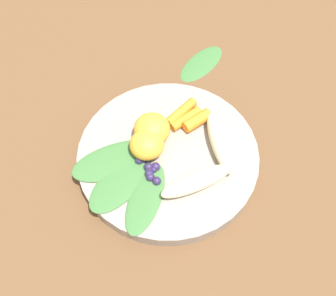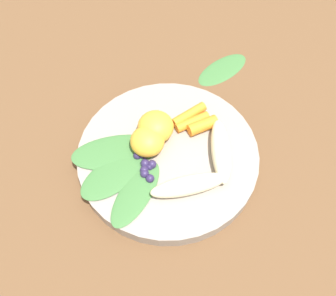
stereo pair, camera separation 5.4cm
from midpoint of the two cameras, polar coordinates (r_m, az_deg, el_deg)
The scene contains 14 objects.
ground_plane at distance 0.57m, azimuth 2.70°, elevation -2.12°, with size 2.40×2.40×0.00m, color brown.
bowl at distance 0.56m, azimuth 2.75°, elevation -1.46°, with size 0.28×0.28×0.03m, color gray.
banana_peeled_left at distance 0.54m, azimuth 11.24°, elevation -0.64°, with size 0.11×0.03×0.03m, color beige.
banana_peeled_right at distance 0.51m, azimuth 6.37°, elevation -6.17°, with size 0.11×0.03×0.03m, color beige.
orange_segment_near at distance 0.53m, azimuth -0.43°, elevation 0.87°, with size 0.05×0.05×0.04m, color #F4A833.
orange_segment_far at distance 0.55m, azimuth 0.83°, elevation 3.17°, with size 0.06×0.06×0.04m, color #F4A833.
carrot_front at distance 0.57m, azimuth 8.25°, elevation 3.35°, with size 0.02×0.02×0.05m, color orange.
carrot_mid_left at distance 0.57m, azimuth 6.58°, elevation 3.94°, with size 0.01×0.01×0.06m, color orange.
carrot_mid_right at distance 0.58m, azimuth 6.07°, elevation 5.07°, with size 0.02×0.02×0.06m, color orange.
blueberry_pile at distance 0.53m, azimuth -0.70°, elevation -3.11°, with size 0.05×0.04×0.01m.
kale_leaf_left at distance 0.54m, azimuth -5.52°, elevation -0.83°, with size 0.14×0.06×0.01m, color #3D7038.
kale_leaf_right at distance 0.53m, azimuth -5.61°, elevation -4.38°, with size 0.11×0.06×0.01m, color #3D7038.
kale_leaf_rear at distance 0.51m, azimuth -2.13°, elevation -7.44°, with size 0.11×0.05×0.01m, color #3D7038.
kale_leaf_stray at distance 0.70m, azimuth 10.82°, elevation 12.18°, with size 0.11×0.05×0.01m, color #3D7038.
Camera 2 is at (0.13, -0.25, 0.49)m, focal length 38.28 mm.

